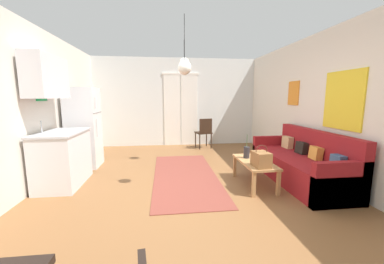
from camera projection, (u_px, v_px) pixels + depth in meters
The scene contains 14 objects.
ground_plane at pixel (190, 195), 3.60m from camera, with size 5.50×7.93×0.10m, color brown.
wall_back at pixel (176, 103), 7.04m from camera, with size 5.10×0.13×2.66m.
wall_right at pixel (342, 107), 3.69m from camera, with size 0.12×7.53×2.66m.
wall_left at pixel (7, 109), 3.10m from camera, with size 0.12×7.53×2.66m.
area_rug at pixel (185, 175), 4.36m from camera, with size 1.17×2.88×0.01m, color brown.
couch at pixel (302, 165), 4.06m from camera, with size 0.82×2.12×0.91m.
coffee_table at pixel (255, 164), 3.85m from camera, with size 0.47×1.01×0.42m.
bamboo_vase at pixel (247, 152), 4.01m from camera, with size 0.10×0.10×0.42m.
handbag at pixel (261, 159), 3.50m from camera, with size 0.24×0.31×0.35m.
refrigerator at pixel (84, 128), 4.84m from camera, with size 0.61×0.63×1.69m.
kitchen_counter at pixel (59, 138), 3.80m from camera, with size 0.64×1.06×2.15m.
accent_chair at pixel (204, 131), 6.62m from camera, with size 0.50×0.49×0.88m.
pendant_lamp_near at pixel (185, 68), 3.34m from camera, with size 0.20×0.20×0.85m.
pendant_lamp_far at pixel (184, 63), 4.77m from camera, with size 0.22×0.22×0.58m.
Camera 1 is at (-0.37, -3.39, 1.49)m, focal length 21.32 mm.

